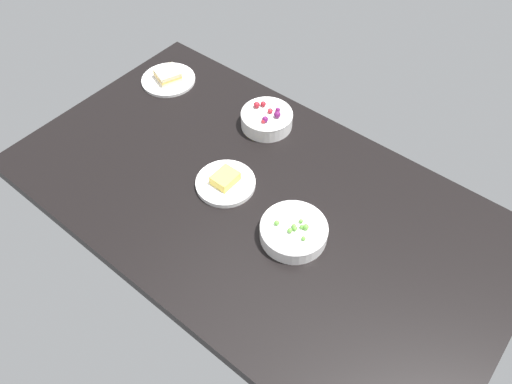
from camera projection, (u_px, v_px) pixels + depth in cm
name	position (u px, v px, depth cm)	size (l,w,h in cm)	color
dining_table	(256.00, 201.00, 140.54)	(143.58, 81.06, 4.00)	black
bowl_peas	(294.00, 231.00, 128.47)	(17.97, 17.97, 5.64)	white
plate_cheese	(226.00, 182.00, 140.81)	(17.29, 17.29, 4.32)	white
plate_sandwich	(168.00, 78.00, 171.58)	(18.69, 18.69, 4.24)	white
bowl_berries	(267.00, 119.00, 155.76)	(16.56, 16.56, 6.91)	white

